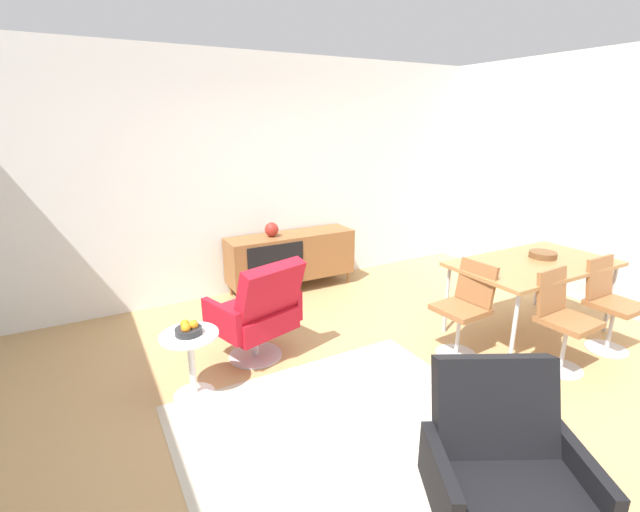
# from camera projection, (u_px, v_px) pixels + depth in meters

# --- Properties ---
(ground_plane) EXTENTS (8.32, 8.32, 0.00)m
(ground_plane) POSITION_uv_depth(u_px,v_px,m) (382.00, 386.00, 3.55)
(ground_plane) COLOR tan
(wall_back) EXTENTS (6.80, 0.12, 2.80)m
(wall_back) POSITION_uv_depth(u_px,v_px,m) (257.00, 177.00, 5.31)
(wall_back) COLOR silver
(wall_back) RESTS_ON ground_plane
(wall_right) EXTENTS (0.12, 5.60, 2.80)m
(wall_right) POSITION_uv_depth(u_px,v_px,m) (633.00, 185.00, 4.62)
(wall_right) COLOR silver
(wall_right) RESTS_ON ground_plane
(sideboard) EXTENTS (1.60, 0.45, 0.72)m
(sideboard) POSITION_uv_depth(u_px,v_px,m) (291.00, 256.00, 5.47)
(sideboard) COLOR brown
(sideboard) RESTS_ON ground_plane
(vase_cobalt) EXTENTS (0.16, 0.16, 0.17)m
(vase_cobalt) POSITION_uv_depth(u_px,v_px,m) (272.00, 230.00, 5.25)
(vase_cobalt) COLOR maroon
(vase_cobalt) RESTS_ON sideboard
(dining_table) EXTENTS (1.60, 0.90, 0.74)m
(dining_table) POSITION_uv_depth(u_px,v_px,m) (534.00, 266.00, 4.27)
(dining_table) COLOR olive
(dining_table) RESTS_ON ground_plane
(wooden_bowl_on_table) EXTENTS (0.26, 0.26, 0.06)m
(wooden_bowl_on_table) POSITION_uv_depth(u_px,v_px,m) (543.00, 255.00, 4.39)
(wooden_bowl_on_table) COLOR brown
(wooden_bowl_on_table) RESTS_ON dining_table
(dining_chair_front_right) EXTENTS (0.41, 0.43, 0.86)m
(dining_chair_front_right) POSITION_uv_depth(u_px,v_px,m) (609.00, 301.00, 4.03)
(dining_chair_front_right) COLOR brown
(dining_chair_front_right) RESTS_ON ground_plane
(dining_chair_near_window) EXTENTS (0.45, 0.42, 0.86)m
(dining_chair_near_window) POSITION_uv_depth(u_px,v_px,m) (465.00, 306.00, 3.93)
(dining_chair_near_window) COLOR brown
(dining_chair_near_window) RESTS_ON ground_plane
(dining_chair_front_left) EXTENTS (0.42, 0.44, 0.86)m
(dining_chair_front_left) POSITION_uv_depth(u_px,v_px,m) (562.00, 317.00, 3.71)
(dining_chair_front_left) COLOR brown
(dining_chair_front_left) RESTS_ON ground_plane
(lounge_chair_red) EXTENTS (0.83, 0.80, 0.95)m
(lounge_chair_red) POSITION_uv_depth(u_px,v_px,m) (258.00, 311.00, 3.82)
(lounge_chair_red) COLOR red
(lounge_chair_red) RESTS_ON ground_plane
(armchair_black_shell) EXTENTS (0.88, 0.86, 0.95)m
(armchair_black_shell) POSITION_uv_depth(u_px,v_px,m) (504.00, 469.00, 2.09)
(armchair_black_shell) COLOR black
(armchair_black_shell) RESTS_ON ground_plane
(side_table_round) EXTENTS (0.44, 0.44, 0.52)m
(side_table_round) POSITION_uv_depth(u_px,v_px,m) (191.00, 357.00, 3.36)
(side_table_round) COLOR white
(side_table_round) RESTS_ON ground_plane
(fruit_bowl) EXTENTS (0.20, 0.20, 0.11)m
(fruit_bowl) POSITION_uv_depth(u_px,v_px,m) (188.00, 329.00, 3.29)
(fruit_bowl) COLOR #262628
(fruit_bowl) RESTS_ON side_table_round
(area_rug) EXTENTS (2.20, 1.70, 0.01)m
(area_rug) POSITION_uv_depth(u_px,v_px,m) (341.00, 426.00, 3.08)
(area_rug) COLOR #B7AD99
(area_rug) RESTS_ON ground_plane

